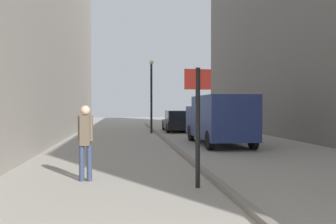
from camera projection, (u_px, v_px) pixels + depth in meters
name	position (u px, v px, depth m)	size (l,w,h in m)	color
ground_plane	(136.00, 150.00, 14.10)	(80.00, 80.00, 0.00)	gray
kerb_strip	(175.00, 147.00, 14.30)	(0.16, 40.00, 0.12)	slate
pedestrian_main_foreground	(85.00, 137.00, 8.17)	(0.35, 0.23, 1.79)	#2D3851
delivery_van	(219.00, 118.00, 15.87)	(2.05, 5.46, 2.23)	navy
parked_car	(177.00, 121.00, 24.29)	(1.91, 4.23, 1.45)	black
street_sign_post	(198.00, 117.00, 7.49)	(0.60, 0.10, 2.60)	black
lamp_post	(151.00, 91.00, 22.54)	(0.28, 0.28, 4.76)	black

